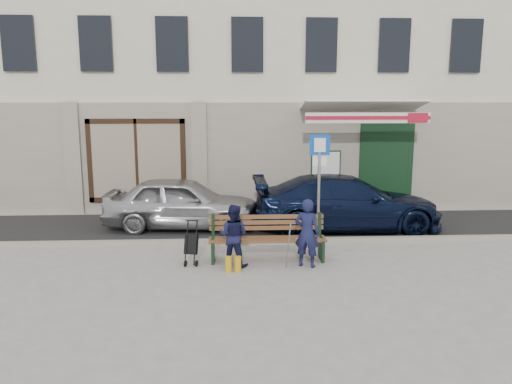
{
  "coord_description": "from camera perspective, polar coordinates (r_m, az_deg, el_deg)",
  "views": [
    {
      "loc": [
        -0.51,
        -9.57,
        3.26
      ],
      "look_at": [
        0.07,
        1.6,
        1.2
      ],
      "focal_mm": 35.0,
      "sensor_mm": 36.0,
      "label": 1
    }
  ],
  "objects": [
    {
      "name": "stroller",
      "position": [
        10.17,
        -7.42,
        -6.05
      ],
      "size": [
        0.3,
        0.4,
        0.88
      ],
      "rotation": [
        0.0,
        0.0,
        -0.25
      ],
      "color": "black",
      "rests_on": "ground"
    },
    {
      "name": "car_navy",
      "position": [
        12.93,
        10.3,
        -1.19
      ],
      "size": [
        4.78,
        1.95,
        1.39
      ],
      "primitive_type": "imported",
      "rotation": [
        0.0,
        0.0,
        1.57
      ],
      "color": "black",
      "rests_on": "ground"
    },
    {
      "name": "curb",
      "position": [
        11.54,
        -0.34,
        -5.67
      ],
      "size": [
        60.0,
        0.18,
        0.12
      ],
      "primitive_type": "cube",
      "color": "#9E9384",
      "rests_on": "ground"
    },
    {
      "name": "car_silver",
      "position": [
        12.94,
        -8.44,
        -1.22
      ],
      "size": [
        4.06,
        1.9,
        1.34
      ],
      "primitive_type": "imported",
      "rotation": [
        0.0,
        0.0,
        1.49
      ],
      "color": "#B2B2B7",
      "rests_on": "ground"
    },
    {
      "name": "man",
      "position": [
        9.9,
        5.85,
        -4.68
      ],
      "size": [
        0.59,
        0.5,
        1.37
      ],
      "primitive_type": "imported",
      "rotation": [
        0.0,
        0.0,
        2.75
      ],
      "color": "#16193C",
      "rests_on": "ground"
    },
    {
      "name": "bench",
      "position": [
        10.29,
        1.05,
        -5.36
      ],
      "size": [
        2.4,
        1.17,
        0.98
      ],
      "color": "brown",
      "rests_on": "ground"
    },
    {
      "name": "ground",
      "position": [
        10.12,
        0.06,
        -8.35
      ],
      "size": [
        80.0,
        80.0,
        0.0
      ],
      "primitive_type": "plane",
      "color": "#9E9991",
      "rests_on": "ground"
    },
    {
      "name": "woman",
      "position": [
        9.93,
        -2.6,
        -4.98
      ],
      "size": [
        0.73,
        0.66,
        1.25
      ],
      "primitive_type": "imported",
      "rotation": [
        0.0,
        0.0,
        2.78
      ],
      "color": "#131536",
      "rests_on": "ground"
    },
    {
      "name": "asphalt_lane",
      "position": [
        13.09,
        -0.66,
        -3.97
      ],
      "size": [
        60.0,
        3.2,
        0.01
      ],
      "primitive_type": "cube",
      "color": "#282828",
      "rests_on": "ground"
    },
    {
      "name": "parking_sign",
      "position": [
        11.52,
        7.23,
        2.34
      ],
      "size": [
        0.46,
        0.1,
        2.49
      ],
      "rotation": [
        0.0,
        0.0,
        -0.12
      ],
      "color": "gray",
      "rests_on": "ground"
    },
    {
      "name": "building",
      "position": [
        18.12,
        -1.38,
        15.85
      ],
      "size": [
        20.0,
        8.27,
        10.0
      ],
      "color": "beige",
      "rests_on": "ground"
    }
  ]
}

